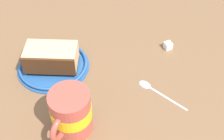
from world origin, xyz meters
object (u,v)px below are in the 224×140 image
Objects in this scene: cake_slice at (52,58)px; sugar_cube at (168,46)px; small_plate at (53,65)px; tea_mug at (71,112)px; teaspoon at (152,88)px.

sugar_cube is (25.36, 14.59, -2.46)cm from cake_slice.
sugar_cube reaches higher than small_plate.
tea_mug is at bearing -53.51° from cake_slice.
sugar_cube is at bearing 85.14° from teaspoon.
cake_slice is 29.36cm from sugar_cube.
cake_slice is at bearing 179.60° from teaspoon.
sugar_cube is at bearing 29.41° from small_plate.
small_plate is 18.63cm from tea_mug.
cake_slice is 17.95cm from tea_mug.
sugar_cube is (14.73, 28.95, -4.14)cm from tea_mug.
tea_mug is 0.88× the size of teaspoon.
tea_mug is 5.82× the size of sugar_cube.
tea_mug is (10.63, -14.37, 1.68)cm from cake_slice.
small_plate is 1.63× the size of tea_mug.
sugar_cube is at bearing 29.91° from cake_slice.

